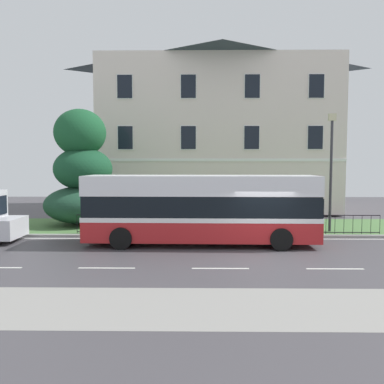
{
  "coord_description": "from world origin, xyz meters",
  "views": [
    {
      "loc": [
        -2.81,
        -15.33,
        3.66
      ],
      "look_at": [
        -3.08,
        4.19,
        2.26
      ],
      "focal_mm": 36.75,
      "sensor_mm": 36.0,
      "label": 1
    }
  ],
  "objects": [
    {
      "name": "ground_plane",
      "position": [
        0.0,
        1.1,
        -0.02
      ],
      "size": [
        60.0,
        56.0,
        0.18
      ],
      "color": "#444246"
    },
    {
      "name": "evergreen_tree",
      "position": [
        -9.53,
        7.34,
        3.01
      ],
      "size": [
        4.23,
        4.23,
        6.68
      ],
      "color": "#423328",
      "rests_on": "ground_plane"
    },
    {
      "name": "iron_verge_railing",
      "position": [
        -1.27,
        4.4,
        0.62
      ],
      "size": [
        15.36,
        0.04,
        0.97
      ],
      "color": "black",
      "rests_on": "ground_plane"
    },
    {
      "name": "single_decker_bus",
      "position": [
        -2.64,
        2.29,
        1.65
      ],
      "size": [
        10.41,
        2.72,
        3.14
      ],
      "rotation": [
        0.0,
        0.0,
        -0.02
      ],
      "color": "#B32023",
      "rests_on": "ground_plane"
    },
    {
      "name": "street_lamp_post",
      "position": [
        4.14,
        5.21,
        3.66
      ],
      "size": [
        0.36,
        0.24,
        6.12
      ],
      "color": "#333338",
      "rests_on": "ground_plane"
    },
    {
      "name": "georgian_townhouse",
      "position": [
        -1.27,
        16.84,
        6.72
      ],
      "size": [
        17.55,
        10.71,
        13.13
      ],
      "color": "silver",
      "rests_on": "ground_plane"
    },
    {
      "name": "litter_bin",
      "position": [
        -6.19,
        5.26,
        0.72
      ],
      "size": [
        0.54,
        0.54,
        1.2
      ],
      "color": "black",
      "rests_on": "ground_plane"
    }
  ]
}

